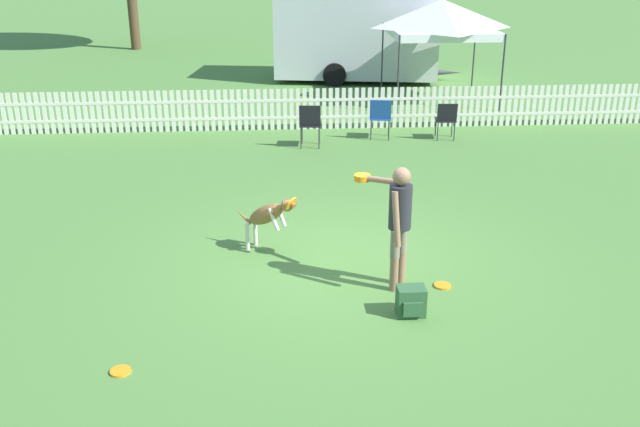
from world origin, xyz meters
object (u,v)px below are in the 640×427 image
folding_chair_center (380,115)px  equipment_trailer (357,32)px  folding_chair_blue_left (446,118)px  folding_chair_green_right (310,122)px  leaping_dog (268,215)px  backpack_on_grass (411,301)px  frisbee_near_handler (442,286)px  frisbee_near_dog (121,371)px  handler_person (398,213)px  canopy_tent_main (442,18)px

folding_chair_center → equipment_trailer: bearing=-83.9°
folding_chair_blue_left → folding_chair_center: size_ratio=0.92×
folding_chair_green_right → equipment_trailer: size_ratio=0.16×
leaping_dog → folding_chair_center: size_ratio=1.04×
backpack_on_grass → folding_chair_green_right: bearing=96.1°
folding_chair_blue_left → folding_chair_green_right: (-2.97, -0.40, 0.06)m
frisbee_near_handler → frisbee_near_dog: size_ratio=1.00×
handler_person → canopy_tent_main: bearing=20.9°
folding_chair_center → folding_chair_green_right: folding_chair_green_right is taller
folding_chair_blue_left → canopy_tent_main: 4.30m
leaping_dog → backpack_on_grass: (1.66, -1.90, -0.39)m
frisbee_near_handler → folding_chair_green_right: (-1.31, 6.46, 0.54)m
backpack_on_grass → leaping_dog: bearing=131.1°
frisbee_near_handler → backpack_on_grass: size_ratio=0.61×
frisbee_near_dog → equipment_trailer: equipment_trailer is taller
backpack_on_grass → folding_chair_blue_left: bearing=73.8°
handler_person → folding_chair_blue_left: handler_person is taller
handler_person → folding_chair_center: bearing=29.4°
frisbee_near_dog → backpack_on_grass: size_ratio=0.61×
equipment_trailer → folding_chair_green_right: bearing=-95.0°
canopy_tent_main → equipment_trailer: bearing=119.6°
frisbee_near_handler → frisbee_near_dog: 4.07m
handler_person → canopy_tent_main: size_ratio=0.60×
backpack_on_grass → canopy_tent_main: 11.96m
leaping_dog → backpack_on_grass: bearing=77.4°
handler_person → folding_chair_blue_left: 7.18m
backpack_on_grass → folding_chair_blue_left: (2.20, 7.54, 0.32)m
folding_chair_center → backpack_on_grass: bearing=92.9°
frisbee_near_handler → folding_chair_blue_left: folding_chair_blue_left is taller
leaping_dog → backpack_on_grass: size_ratio=2.65×
canopy_tent_main → leaping_dog: bearing=-115.5°
leaping_dog → canopy_tent_main: size_ratio=0.35×
leaping_dog → folding_chair_blue_left: (3.85, 5.64, -0.07)m
folding_chair_green_right → canopy_tent_main: canopy_tent_main is taller
handler_person → folding_chair_green_right: size_ratio=1.72×
frisbee_near_handler → equipment_trailer: 14.01m
folding_chair_green_right → folding_chair_center: bearing=-154.7°
folding_chair_green_right → canopy_tent_main: bearing=-124.6°
backpack_on_grass → equipment_trailer: bearing=85.7°
leaping_dog → equipment_trailer: (2.75, 12.71, 0.86)m
frisbee_near_handler → folding_chair_blue_left: bearing=76.4°
leaping_dog → frisbee_near_dog: bearing=8.3°
folding_chair_blue_left → folding_chair_center: (-1.41, 0.15, 0.04)m
folding_chair_center → canopy_tent_main: bearing=-110.7°
handler_person → folding_chair_blue_left: size_ratio=1.93×
handler_person → frisbee_near_handler: handler_person is taller
folding_chair_center → equipment_trailer: size_ratio=0.16×
handler_person → folding_chair_green_right: (-0.71, 6.40, -0.43)m
frisbee_near_handler → folding_chair_green_right: 6.61m
folding_chair_blue_left → folding_chair_center: bearing=-0.7°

